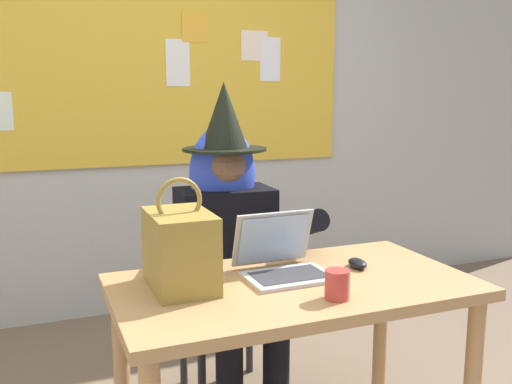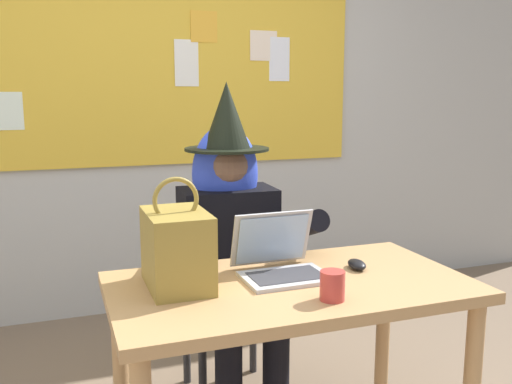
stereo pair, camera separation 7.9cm
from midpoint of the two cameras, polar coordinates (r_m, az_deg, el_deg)
wall_back_bulletin at (r=3.65m, az=-8.10°, el=11.11°), size 6.27×2.05×2.93m
desk_main at (r=2.03m, az=4.65°, el=-11.89°), size 1.25×0.69×0.75m
chair_at_desk at (r=2.68m, az=-2.35°, el=-9.32°), size 0.43×0.43×0.91m
person_costumed at (r=2.48m, az=-1.63°, el=-3.98°), size 0.61×0.66×1.45m
laptop at (r=2.05m, az=3.61°, el=-7.05°), size 0.31×0.29×0.22m
computer_mouse at (r=2.16m, az=11.21°, el=-7.21°), size 0.07×0.11×0.03m
handbag at (r=1.91m, az=-6.83°, el=-5.70°), size 0.20×0.30×0.38m
coffee_mug at (r=1.83m, az=8.98°, el=-9.35°), size 0.08×0.08×0.09m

